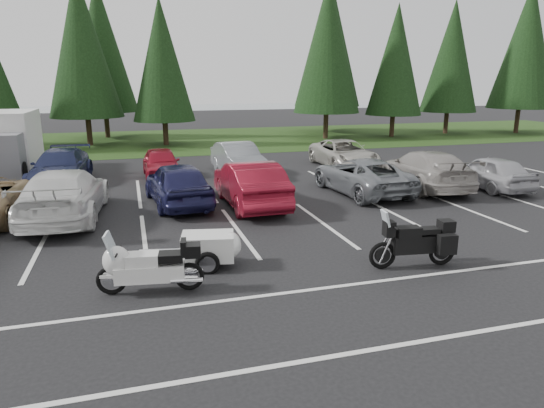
{
  "coord_description": "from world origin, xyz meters",
  "views": [
    {
      "loc": [
        -2.4,
        -12.39,
        4.32
      ],
      "look_at": [
        1.09,
        -0.5,
        1.15
      ],
      "focal_mm": 32.0,
      "sensor_mm": 36.0,
      "label": 1
    }
  ],
  "objects_px": {
    "car_near_5": "(250,184)",
    "cargo_trailer": "(208,250)",
    "car_near_4": "(178,183)",
    "car_far_2": "(161,163)",
    "adventure_motorcycle": "(414,238)",
    "car_near_8": "(490,172)",
    "car_near_6": "(362,176)",
    "car_far_3": "(238,159)",
    "box_truck": "(4,144)",
    "car_far_4": "(344,154)",
    "touring_motorcycle": "(150,262)",
    "car_far_1": "(60,167)",
    "car_near_3": "(64,194)",
    "car_near_7": "(425,169)"
  },
  "relations": [
    {
      "from": "touring_motorcycle",
      "to": "car_near_3",
      "type": "bearing_deg",
      "value": 118.08
    },
    {
      "from": "car_near_4",
      "to": "car_near_8",
      "type": "distance_m",
      "value": 12.53
    },
    {
      "from": "touring_motorcycle",
      "to": "car_far_4",
      "type": "bearing_deg",
      "value": 59.62
    },
    {
      "from": "car_far_2",
      "to": "car_far_4",
      "type": "relative_size",
      "value": 0.79
    },
    {
      "from": "car_far_1",
      "to": "car_far_2",
      "type": "height_order",
      "value": "car_far_1"
    },
    {
      "from": "car_far_3",
      "to": "car_far_4",
      "type": "height_order",
      "value": "car_far_3"
    },
    {
      "from": "box_truck",
      "to": "car_near_3",
      "type": "bearing_deg",
      "value": -68.03
    },
    {
      "from": "car_near_5",
      "to": "touring_motorcycle",
      "type": "height_order",
      "value": "car_near_5"
    },
    {
      "from": "car_near_5",
      "to": "car_near_4",
      "type": "bearing_deg",
      "value": -20.21
    },
    {
      "from": "car_far_2",
      "to": "car_near_8",
      "type": "bearing_deg",
      "value": -26.41
    },
    {
      "from": "touring_motorcycle",
      "to": "box_truck",
      "type": "bearing_deg",
      "value": 119.37
    },
    {
      "from": "car_near_3",
      "to": "car_near_6",
      "type": "height_order",
      "value": "car_near_3"
    },
    {
      "from": "touring_motorcycle",
      "to": "car_near_6",
      "type": "bearing_deg",
      "value": 48.79
    },
    {
      "from": "car_near_5",
      "to": "car_far_2",
      "type": "relative_size",
      "value": 1.24
    },
    {
      "from": "car_far_3",
      "to": "car_far_4",
      "type": "bearing_deg",
      "value": 0.1
    },
    {
      "from": "box_truck",
      "to": "touring_motorcycle",
      "type": "bearing_deg",
      "value": -68.99
    },
    {
      "from": "car_far_1",
      "to": "box_truck",
      "type": "bearing_deg",
      "value": 138.48
    },
    {
      "from": "car_far_2",
      "to": "adventure_motorcycle",
      "type": "xyz_separation_m",
      "value": [
        4.95,
        -12.9,
        0.06
      ]
    },
    {
      "from": "car_near_6",
      "to": "car_far_3",
      "type": "bearing_deg",
      "value": -56.7
    },
    {
      "from": "touring_motorcycle",
      "to": "car_near_5",
      "type": "bearing_deg",
      "value": 68.38
    },
    {
      "from": "car_near_5",
      "to": "car_near_6",
      "type": "xyz_separation_m",
      "value": [
        4.69,
        0.71,
        -0.1
      ]
    },
    {
      "from": "car_far_4",
      "to": "touring_motorcycle",
      "type": "bearing_deg",
      "value": -127.57
    },
    {
      "from": "box_truck",
      "to": "car_near_4",
      "type": "xyz_separation_m",
      "value": [
        7.12,
        -7.84,
        -0.67
      ]
    },
    {
      "from": "car_near_8",
      "to": "adventure_motorcycle",
      "type": "xyz_separation_m",
      "value": [
        -7.77,
        -6.7,
        0.04
      ]
    },
    {
      "from": "car_near_7",
      "to": "car_near_3",
      "type": "bearing_deg",
      "value": 9.06
    },
    {
      "from": "car_near_4",
      "to": "car_near_5",
      "type": "xyz_separation_m",
      "value": [
        2.42,
        -0.84,
        0.02
      ]
    },
    {
      "from": "car_far_4",
      "to": "touring_motorcycle",
      "type": "height_order",
      "value": "car_far_4"
    },
    {
      "from": "car_near_3",
      "to": "adventure_motorcycle",
      "type": "height_order",
      "value": "car_near_3"
    },
    {
      "from": "car_near_3",
      "to": "car_near_7",
      "type": "relative_size",
      "value": 1.04
    },
    {
      "from": "car_near_5",
      "to": "car_near_8",
      "type": "relative_size",
      "value": 1.21
    },
    {
      "from": "car_near_6",
      "to": "car_far_2",
      "type": "distance_m",
      "value": 9.13
    },
    {
      "from": "box_truck",
      "to": "adventure_motorcycle",
      "type": "relative_size",
      "value": 2.35
    },
    {
      "from": "box_truck",
      "to": "car_near_3",
      "type": "distance_m",
      "value": 9.34
    },
    {
      "from": "car_near_6",
      "to": "touring_motorcycle",
      "type": "relative_size",
      "value": 2.05
    },
    {
      "from": "car_near_5",
      "to": "cargo_trailer",
      "type": "bearing_deg",
      "value": 65.24
    },
    {
      "from": "box_truck",
      "to": "car_far_2",
      "type": "height_order",
      "value": "box_truck"
    },
    {
      "from": "car_near_3",
      "to": "car_near_5",
      "type": "distance_m",
      "value": 6.06
    },
    {
      "from": "car_near_6",
      "to": "adventure_motorcycle",
      "type": "xyz_separation_m",
      "value": [
        -2.38,
        -7.45,
        0.03
      ]
    },
    {
      "from": "box_truck",
      "to": "touring_motorcycle",
      "type": "relative_size",
      "value": 2.29
    },
    {
      "from": "touring_motorcycle",
      "to": "adventure_motorcycle",
      "type": "bearing_deg",
      "value": 5.71
    },
    {
      "from": "box_truck",
      "to": "car_near_7",
      "type": "height_order",
      "value": "box_truck"
    },
    {
      "from": "car_far_4",
      "to": "cargo_trailer",
      "type": "height_order",
      "value": "car_far_4"
    },
    {
      "from": "car_near_3",
      "to": "car_near_6",
      "type": "distance_m",
      "value": 10.77
    },
    {
      "from": "car_near_4",
      "to": "car_near_6",
      "type": "height_order",
      "value": "car_near_4"
    },
    {
      "from": "car_near_4",
      "to": "car_near_5",
      "type": "distance_m",
      "value": 2.57
    },
    {
      "from": "cargo_trailer",
      "to": "car_far_4",
      "type": "bearing_deg",
      "value": 64.11
    },
    {
      "from": "car_near_6",
      "to": "car_far_3",
      "type": "relative_size",
      "value": 1.11
    },
    {
      "from": "car_far_1",
      "to": "adventure_motorcycle",
      "type": "height_order",
      "value": "car_far_1"
    },
    {
      "from": "car_far_4",
      "to": "adventure_motorcycle",
      "type": "distance_m",
      "value": 13.63
    },
    {
      "from": "car_near_3",
      "to": "car_near_5",
      "type": "height_order",
      "value": "car_near_3"
    }
  ]
}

